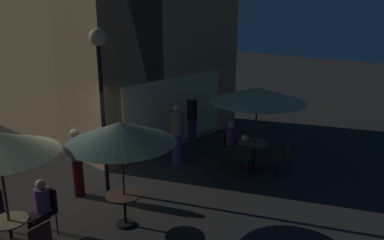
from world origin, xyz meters
The scene contains 18 objects.
ground_plane centered at (0.00, 0.00, 0.00)m, with size 60.00×60.00×0.00m, color #2F2B27.
cafe_building centered at (3.27, 3.66, 4.09)m, with size 6.11×7.51×8.20m.
street_lamp_near_corner centered at (0.57, 0.17, 3.04)m, with size 0.40×0.40×3.95m.
cafe_table_0 centered at (-0.12, -1.36, 0.53)m, with size 0.75×0.75×0.72m.
cafe_table_1 centered at (4.22, -1.76, 0.57)m, with size 0.78×0.78×0.76m.
cafe_table_2 centered at (-2.11, -0.59, 0.49)m, with size 0.66×0.66×0.71m.
patio_umbrella_0 centered at (-0.12, -1.36, 2.03)m, with size 2.18×2.18×2.25m.
patio_umbrella_1 centered at (4.22, -1.76, 2.12)m, with size 2.60×2.60×2.33m.
cafe_chair_0 centered at (4.40, -2.58, 0.57)m, with size 0.49×0.49×0.92m.
cafe_chair_1 centered at (4.08, -0.94, 0.57)m, with size 0.45×0.45×0.94m.
cafe_chair_2 centered at (3.43, -1.88, 0.57)m, with size 0.48×0.48×0.93m.
cafe_chair_6 centered at (-1.32, -0.46, 0.59)m, with size 0.44×0.44×0.98m.
patron_seated_0 centered at (4.10, -1.07, 0.70)m, with size 0.38×0.53×1.25m.
patron_seated_1 centered at (3.58, -1.86, 0.68)m, with size 0.54×0.39×1.20m.
patron_seated_2 centered at (-1.47, -0.49, 0.68)m, with size 0.52×0.36×1.22m.
patron_standing_3 centered at (2.97, 0.06, 0.91)m, with size 0.37×0.37×1.80m.
patron_standing_4 centered at (0.00, 0.52, 0.86)m, with size 0.30×0.30×1.69m.
patron_standing_5 centered at (4.13, 0.51, 0.93)m, with size 0.32×0.32×1.83m.
Camera 1 is at (-4.48, -7.03, 4.33)m, focal length 35.50 mm.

